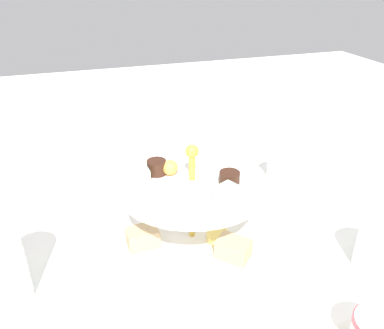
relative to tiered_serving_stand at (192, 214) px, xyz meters
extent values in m
plane|color=white|center=(0.00, 0.00, -0.05)|extent=(2.40, 2.40, 0.00)
cylinder|color=white|center=(0.00, 0.00, -0.05)|extent=(0.28, 0.28, 0.01)
cylinder|color=white|center=(0.00, 0.00, 0.06)|extent=(0.23, 0.23, 0.01)
cylinder|color=gold|center=(0.00, 0.00, 0.03)|extent=(0.01, 0.01, 0.16)
sphere|color=gold|center=(0.00, 0.00, 0.11)|extent=(0.02, 0.02, 0.02)
cube|color=tan|center=(0.04, 0.07, -0.03)|extent=(0.05, 0.06, 0.03)
cube|color=tan|center=(-0.08, 0.00, -0.03)|extent=(0.05, 0.04, 0.03)
cube|color=tan|center=(0.04, -0.07, -0.03)|extent=(0.06, 0.06, 0.03)
cylinder|color=#E5C660|center=(0.03, -0.02, -0.03)|extent=(0.04, 0.04, 0.01)
cylinder|color=#381E14|center=(0.05, -0.03, 0.07)|extent=(0.03, 0.03, 0.02)
cylinder|color=#381E14|center=(-0.05, 0.03, 0.07)|extent=(0.03, 0.03, 0.02)
cube|color=#B2E5BC|center=(0.05, 0.06, 0.08)|extent=(0.04, 0.04, 0.02)
cube|color=#B2E5BC|center=(-0.08, 0.01, 0.08)|extent=(0.03, 0.03, 0.02)
cube|color=#B2E5BC|center=(0.03, -0.08, 0.08)|extent=(0.04, 0.04, 0.02)
sphere|color=gold|center=(-0.03, 0.02, 0.08)|extent=(0.02, 0.02, 0.02)
cylinder|color=silver|center=(0.24, -0.14, -0.02)|extent=(0.06, 0.06, 0.07)
cylinder|color=#D14C56|center=(0.14, -0.26, 0.00)|extent=(0.06, 0.06, 0.01)
cube|color=silver|center=(-0.11, 0.31, -0.05)|extent=(0.17, 0.06, 0.00)
cylinder|color=silver|center=(0.23, 0.11, -0.01)|extent=(0.06, 0.06, 0.08)
camera|label=1|loc=(-0.15, -0.47, 0.35)|focal=35.87mm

